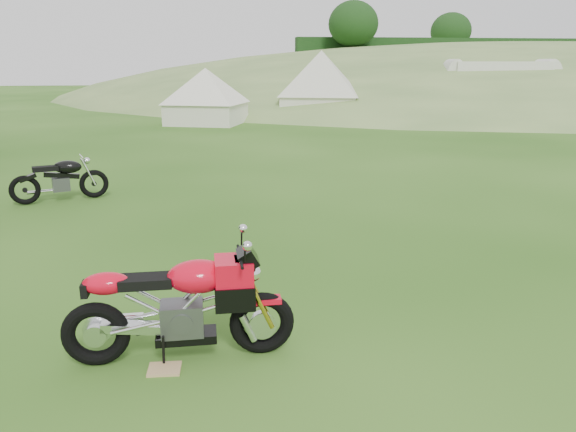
{
  "coord_description": "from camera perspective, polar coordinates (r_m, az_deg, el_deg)",
  "views": [
    {
      "loc": [
        -0.9,
        -4.93,
        2.42
      ],
      "look_at": [
        -0.16,
        0.4,
        0.94
      ],
      "focal_mm": 35.0,
      "sensor_mm": 36.0,
      "label": 1
    }
  ],
  "objects": [
    {
      "name": "ground",
      "position": [
        5.56,
        2.19,
        -10.41
      ],
      "size": [
        120.0,
        120.0,
        0.0
      ],
      "primitive_type": "plane",
      "color": "#214C10",
      "rests_on": "ground"
    },
    {
      "name": "hillside",
      "position": [
        51.42,
        21.5,
        11.62
      ],
      "size": [
        80.0,
        64.0,
        8.0
      ],
      "primitive_type": "ellipsoid",
      "color": "#55783D",
      "rests_on": "ground"
    },
    {
      "name": "hedgerow",
      "position": [
        51.42,
        21.5,
        11.62
      ],
      "size": [
        36.0,
        1.2,
        8.6
      ],
      "primitive_type": null,
      "color": "#113311",
      "rests_on": "ground"
    },
    {
      "name": "sport_motorcycle",
      "position": [
        4.74,
        -11.02,
        -8.19
      ],
      "size": [
        1.82,
        0.48,
        1.09
      ],
      "primitive_type": null,
      "rotation": [
        0.0,
        0.0,
        0.01
      ],
      "color": "red",
      "rests_on": "ground"
    },
    {
      "name": "plywood_board",
      "position": [
        4.83,
        -12.44,
        -14.94
      ],
      "size": [
        0.27,
        0.22,
        0.02
      ],
      "primitive_type": "cube",
      "rotation": [
        0.0,
        0.0,
        -0.05
      ],
      "color": "tan",
      "rests_on": "ground"
    },
    {
      "name": "vintage_moto_c",
      "position": [
        10.81,
        -22.21,
        3.6
      ],
      "size": [
        1.65,
        0.88,
        0.85
      ],
      "primitive_type": null,
      "rotation": [
        0.0,
        0.0,
        0.33
      ],
      "color": "black",
      "rests_on": "ground"
    },
    {
      "name": "tent_left",
      "position": [
        23.28,
        -8.32,
        12.15
      ],
      "size": [
        3.47,
        3.47,
        2.36
      ],
      "primitive_type": null,
      "rotation": [
        0.0,
        0.0,
        -0.33
      ],
      "color": "silver",
      "rests_on": "ground"
    },
    {
      "name": "tent_mid",
      "position": [
        25.73,
        3.38,
        13.07
      ],
      "size": [
        4.03,
        4.03,
        2.81
      ],
      "primitive_type": null,
      "rotation": [
        0.0,
        0.0,
        -0.29
      ],
      "color": "beige",
      "rests_on": "ground"
    },
    {
      "name": "caravan",
      "position": [
        29.56,
        20.48,
        12.16
      ],
      "size": [
        5.76,
        3.53,
        2.51
      ],
      "primitive_type": null,
      "rotation": [
        0.0,
        0.0,
        -0.22
      ],
      "color": "silver",
      "rests_on": "ground"
    }
  ]
}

